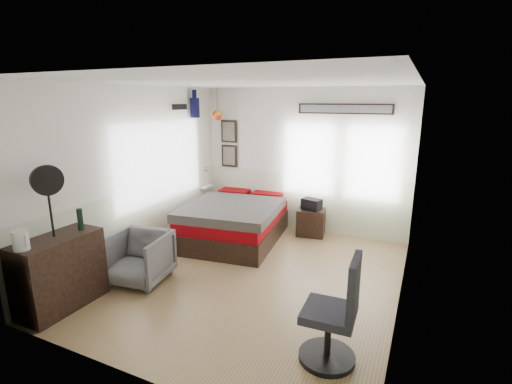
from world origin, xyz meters
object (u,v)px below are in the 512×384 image
(armchair, at_px, (139,258))
(task_chair, at_px, (335,320))
(nightstand, at_px, (311,222))
(bed, at_px, (236,221))
(dresser, at_px, (60,272))

(armchair, relative_size, task_chair, 0.70)
(armchair, bearing_deg, nightstand, 51.01)
(bed, height_order, armchair, armchair)
(bed, xyz_separation_m, task_chair, (2.40, -2.51, 0.11))
(nightstand, distance_m, task_chair, 3.48)
(armchair, bearing_deg, task_chair, -18.19)
(dresser, bearing_deg, armchair, 65.85)
(bed, distance_m, armchair, 2.07)
(armchair, xyz_separation_m, nightstand, (1.63, 2.77, -0.10))
(armchair, height_order, nightstand, armchair)
(bed, bearing_deg, armchair, -109.72)
(armchair, bearing_deg, bed, 69.17)
(armchair, bearing_deg, dresser, -122.62)
(bed, distance_m, nightstand, 1.41)
(dresser, height_order, task_chair, task_chair)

